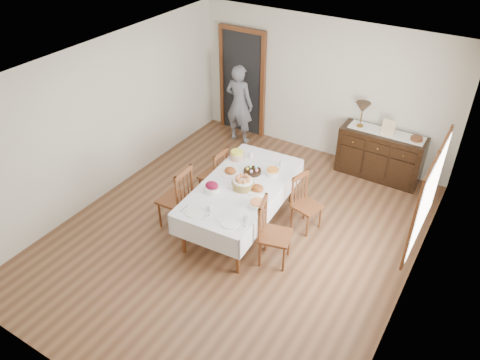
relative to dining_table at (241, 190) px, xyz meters
The scene contains 26 objects.
ground 0.71m from the dining_table, 76.39° to the right, with size 6.00×6.00×0.00m, color brown.
room_shell 0.99m from the dining_table, 115.08° to the left, with size 5.02×6.02×2.65m.
dining_table is the anchor object (origin of this frame).
chair_left_near 0.98m from the dining_table, 148.11° to the right, with size 0.46×0.46×1.07m.
chair_left_far 0.88m from the dining_table, 152.07° to the left, with size 0.40×0.40×0.94m.
chair_right_near 0.90m from the dining_table, 30.26° to the right, with size 0.52×0.52×1.02m.
chair_right_far 0.99m from the dining_table, 30.02° to the left, with size 0.47×0.47×0.92m.
sideboard 2.85m from the dining_table, 61.16° to the left, with size 1.47×0.53×0.88m.
person 2.74m from the dining_table, 122.38° to the left, with size 0.53×0.34×1.71m, color slate.
bread_basket 0.18m from the dining_table, 38.17° to the right, with size 0.33×0.33×0.19m.
egg_basket 0.39m from the dining_table, 94.42° to the left, with size 0.28×0.28×0.10m.
ham_platter_a 0.39m from the dining_table, 149.21° to the left, with size 0.32×0.32×0.11m.
ham_platter_b 0.30m from the dining_table, ahead, with size 0.32×0.32×0.11m.
beet_bowl 0.48m from the dining_table, 129.01° to the right, with size 0.23×0.23×0.15m.
carrot_bowl 0.58m from the dining_table, 62.87° to the left, with size 0.23×0.23×0.10m.
pineapple_bowl 0.77m from the dining_table, 126.78° to the left, with size 0.23×0.23×0.14m.
casserole_dish 0.57m from the dining_table, 34.86° to the right, with size 0.24×0.24×0.08m.
butter_dish 0.19m from the dining_table, 113.64° to the right, with size 0.15×0.10×0.07m.
setting_left 0.87m from the dining_table, 100.45° to the right, with size 0.43×0.31×0.10m.
setting_right 0.89m from the dining_table, 64.13° to the right, with size 0.43×0.31×0.10m.
glass_far_a 0.80m from the dining_table, 109.97° to the left, with size 0.07×0.07×0.11m.
glass_far_b 0.82m from the dining_table, 70.76° to the left, with size 0.06×0.06×0.09m.
runner 2.89m from the dining_table, 61.03° to the left, with size 1.30×0.35×0.01m.
table_lamp 2.72m from the dining_table, 69.59° to the left, with size 0.26×0.26×0.46m.
picture_frame 2.85m from the dining_table, 59.55° to the left, with size 0.22×0.08×0.28m.
deco_bowl 3.17m from the dining_table, 52.83° to the left, with size 0.20×0.20×0.06m.
Camera 1 is at (2.92, -4.65, 4.76)m, focal length 35.00 mm.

